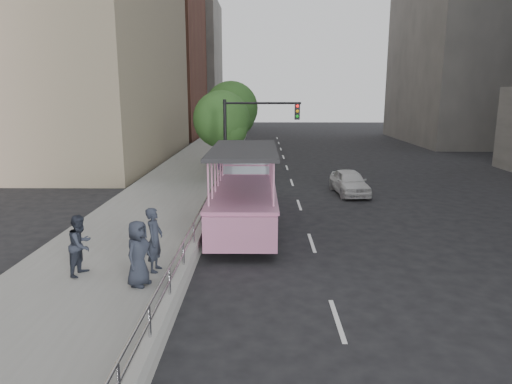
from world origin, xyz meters
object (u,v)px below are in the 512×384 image
(street_tree_far, at_px, (232,110))
(pedestrian_far, at_px, (138,253))
(pedestrian_near, at_px, (155,240))
(street_tree_near, at_px, (223,122))
(car, at_px, (350,182))
(duck_boat, at_px, (245,193))
(pedestrian_mid, at_px, (81,245))
(traffic_signal, at_px, (247,131))
(parking_sign, at_px, (221,171))

(street_tree_far, bearing_deg, pedestrian_far, -92.88)
(pedestrian_near, bearing_deg, street_tree_near, 2.80)
(car, relative_size, pedestrian_near, 2.07)
(duck_boat, distance_m, street_tree_near, 9.47)
(pedestrian_mid, xyz_separation_m, traffic_signal, (4.41, 12.37, 2.30))
(pedestrian_mid, bearing_deg, pedestrian_near, -70.74)
(car, relative_size, parking_sign, 1.48)
(pedestrian_mid, relative_size, street_tree_far, 0.28)
(duck_boat, xyz_separation_m, traffic_signal, (-0.10, 5.53, 2.24))
(duck_boat, bearing_deg, pedestrian_near, -110.39)
(car, bearing_deg, street_tree_near, 151.02)
(car, relative_size, pedestrian_far, 2.17)
(pedestrian_mid, bearing_deg, street_tree_near, 0.88)
(traffic_signal, height_order, street_tree_far, street_tree_far)
(duck_boat, bearing_deg, street_tree_far, 95.72)
(duck_boat, bearing_deg, parking_sign, 113.52)
(pedestrian_mid, bearing_deg, pedestrian_far, -100.85)
(pedestrian_near, relative_size, pedestrian_mid, 1.08)
(duck_boat, xyz_separation_m, car, (5.60, 5.66, -0.57))
(street_tree_near, bearing_deg, parking_sign, -86.34)
(car, height_order, pedestrian_near, pedestrian_near)
(pedestrian_near, bearing_deg, parking_sign, -1.11)
(car, distance_m, street_tree_far, 12.25)
(pedestrian_far, relative_size, parking_sign, 0.68)
(parking_sign, bearing_deg, pedestrian_near, -96.62)
(car, relative_size, street_tree_near, 0.70)
(duck_boat, height_order, traffic_signal, traffic_signal)
(pedestrian_near, relative_size, street_tree_near, 0.34)
(duck_boat, height_order, parking_sign, duck_boat)
(pedestrian_far, bearing_deg, traffic_signal, 9.57)
(street_tree_far, bearing_deg, pedestrian_mid, -97.87)
(pedestrian_far, bearing_deg, parking_sign, 13.45)
(duck_boat, distance_m, car, 7.98)
(car, height_order, street_tree_near, street_tree_near)
(pedestrian_mid, height_order, parking_sign, parking_sign)
(pedestrian_mid, bearing_deg, car, -27.99)
(pedestrian_near, xyz_separation_m, street_tree_far, (0.93, 21.49, 3.04))
(traffic_signal, xyz_separation_m, street_tree_far, (-1.40, 9.43, 0.81))
(traffic_signal, relative_size, street_tree_far, 0.81)
(car, bearing_deg, pedestrian_near, -128.02)
(duck_boat, relative_size, street_tree_far, 1.58)
(car, bearing_deg, duck_boat, -139.35)
(traffic_signal, bearing_deg, pedestrian_near, -100.93)
(parking_sign, bearing_deg, traffic_signal, 63.99)
(duck_boat, relative_size, traffic_signal, 1.96)
(parking_sign, relative_size, street_tree_far, 0.42)
(pedestrian_near, xyz_separation_m, pedestrian_mid, (-2.08, -0.30, -0.07))
(pedestrian_mid, distance_m, street_tree_far, 22.22)
(pedestrian_near, bearing_deg, street_tree_far, 3.03)
(pedestrian_far, xyz_separation_m, parking_sign, (1.31, 10.62, 0.48))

